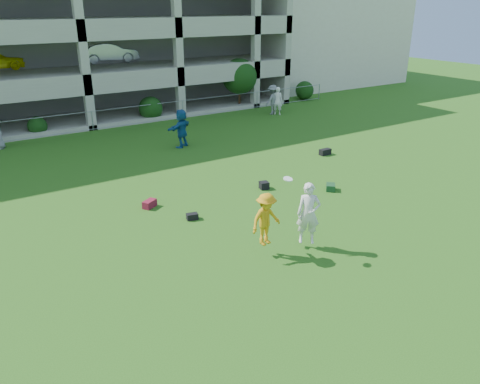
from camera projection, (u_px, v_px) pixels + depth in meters
ground at (293, 271)px, 13.36m from camera, size 100.00×100.00×0.00m
stucco_building at (298, 27)px, 44.86m from camera, size 16.00×14.00×10.00m
bystander_d at (181, 128)px, 24.58m from camera, size 1.91×1.48×2.02m
bystander_e at (278, 101)px, 31.79m from camera, size 0.80×0.81×1.89m
bystander_f at (272, 100)px, 31.89m from camera, size 1.43×1.04×1.98m
bag_red_a at (150, 204)px, 17.51m from camera, size 0.63×0.54×0.28m
bag_black_b at (192, 216)px, 16.54m from camera, size 0.45×0.33×0.22m
bag_green_c at (331, 187)px, 19.11m from camera, size 0.59×0.61×0.26m
crate_d at (264, 185)px, 19.26m from camera, size 0.42×0.42×0.30m
bag_black_e at (325, 152)px, 23.58m from camera, size 0.60×0.31×0.30m
frisbee_contest at (283, 217)px, 13.98m from camera, size 2.35×1.10×2.31m
parking_garage at (46, 20)px, 32.64m from camera, size 30.00×14.00×12.00m
fence at (92, 120)px, 27.91m from camera, size 36.06×0.06×1.20m
shrub_row at (158, 96)px, 30.43m from camera, size 34.38×2.52×3.50m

